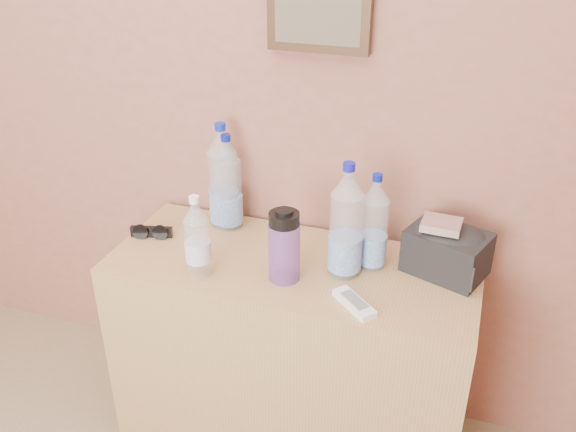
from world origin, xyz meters
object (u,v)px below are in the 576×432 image
(pet_large_a, at_px, (223,181))
(pet_large_b, at_px, (228,187))
(dresser, at_px, (292,352))
(pet_large_c, at_px, (374,227))
(foil_packet, at_px, (442,225))
(nalgene_bottle, at_px, (284,245))
(sunglasses, at_px, (152,232))
(toiletry_bag, at_px, (447,250))
(ac_remote, at_px, (354,303))
(pet_large_d, at_px, (346,226))
(pet_small, at_px, (197,241))

(pet_large_a, relative_size, pet_large_b, 1.10)
(dresser, xyz_separation_m, pet_large_a, (-0.29, 0.16, 0.50))
(pet_large_c, relative_size, foil_packet, 2.74)
(nalgene_bottle, bearing_deg, pet_large_a, 140.44)
(pet_large_a, height_order, nalgene_bottle, pet_large_a)
(sunglasses, bearing_deg, pet_large_b, 21.15)
(foil_packet, bearing_deg, toiletry_bag, 29.79)
(sunglasses, relative_size, toiletry_bag, 0.61)
(pet_large_b, xyz_separation_m, toiletry_bag, (0.71, -0.05, -0.07))
(dresser, height_order, pet_large_b, pet_large_b)
(pet_large_b, xyz_separation_m, ac_remote, (0.50, -0.31, -0.13))
(pet_large_c, xyz_separation_m, ac_remote, (0.00, -0.22, -0.12))
(ac_remote, height_order, toiletry_bag, toiletry_bag)
(dresser, height_order, toiletry_bag, toiletry_bag)
(pet_large_d, relative_size, ac_remote, 2.38)
(dresser, bearing_deg, pet_large_a, 151.17)
(pet_large_c, distance_m, nalgene_bottle, 0.27)
(pet_large_b, bearing_deg, dresser, -29.63)
(pet_large_d, relative_size, sunglasses, 2.57)
(pet_large_b, bearing_deg, toiletry_bag, -4.40)
(pet_large_a, relative_size, nalgene_bottle, 1.60)
(dresser, distance_m, nalgene_bottle, 0.46)
(nalgene_bottle, bearing_deg, sunglasses, 169.90)
(pet_large_a, distance_m, nalgene_bottle, 0.39)
(toiletry_bag, bearing_deg, ac_remote, -110.11)
(toiletry_bag, xyz_separation_m, foil_packet, (-0.02, -0.01, 0.09))
(pet_large_d, height_order, ac_remote, pet_large_d)
(pet_large_b, height_order, toiletry_bag, pet_large_b)
(pet_large_a, distance_m, pet_large_c, 0.53)
(pet_large_c, height_order, pet_large_d, pet_large_d)
(pet_small, bearing_deg, toiletry_bag, 19.65)
(sunglasses, distance_m, toiletry_bag, 0.93)
(pet_large_d, xyz_separation_m, foil_packet, (0.26, 0.08, 0.01))
(foil_packet, bearing_deg, pet_large_a, 173.98)
(pet_large_b, relative_size, ac_remote, 2.20)
(pet_large_d, xyz_separation_m, pet_small, (-0.40, -0.14, -0.04))
(nalgene_bottle, relative_size, sunglasses, 1.64)
(pet_large_d, bearing_deg, nalgene_bottle, -150.76)
(dresser, height_order, ac_remote, ac_remote)
(dresser, height_order, pet_small, pet_small)
(sunglasses, bearing_deg, foil_packet, -9.71)
(sunglasses, relative_size, foil_packet, 1.25)
(pet_large_c, bearing_deg, pet_large_b, 169.94)
(pet_large_b, relative_size, pet_small, 1.28)
(dresser, distance_m, foil_packet, 0.66)
(pet_large_c, bearing_deg, foil_packet, 6.10)
(sunglasses, xyz_separation_m, ac_remote, (0.71, -0.16, -0.01))
(pet_large_b, relative_size, nalgene_bottle, 1.45)
(pet_large_a, xyz_separation_m, ac_remote, (0.52, -0.31, -0.15))
(nalgene_bottle, xyz_separation_m, foil_packet, (0.41, 0.17, 0.05))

